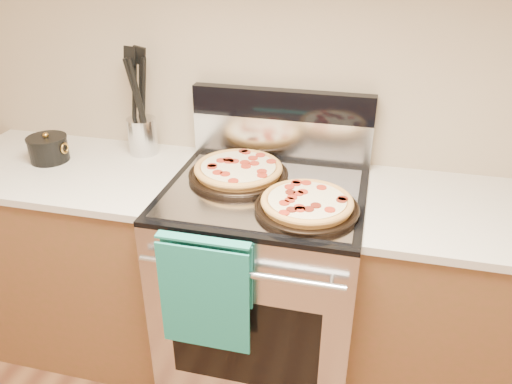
% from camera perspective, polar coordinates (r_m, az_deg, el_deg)
% --- Properties ---
extents(wall_back, '(4.00, 0.00, 4.00)m').
position_cam_1_polar(wall_back, '(2.08, 3.36, 15.32)').
color(wall_back, tan).
rests_on(wall_back, ground).
extents(range_body, '(0.76, 0.68, 0.90)m').
position_cam_1_polar(range_body, '(2.16, 0.91, -10.84)').
color(range_body, '#B7B7BC').
rests_on(range_body, ground).
extents(oven_window, '(0.56, 0.01, 0.40)m').
position_cam_1_polar(oven_window, '(1.91, -1.44, -16.93)').
color(oven_window, black).
rests_on(oven_window, range_body).
extents(cooktop, '(0.76, 0.68, 0.02)m').
position_cam_1_polar(cooktop, '(1.90, 1.02, 0.03)').
color(cooktop, black).
rests_on(cooktop, range_body).
extents(backsplash_lower, '(0.76, 0.06, 0.18)m').
position_cam_1_polar(backsplash_lower, '(2.14, 2.90, 6.17)').
color(backsplash_lower, silver).
rests_on(backsplash_lower, cooktop).
extents(backsplash_upper, '(0.76, 0.06, 0.12)m').
position_cam_1_polar(backsplash_upper, '(2.09, 3.00, 10.00)').
color(backsplash_upper, black).
rests_on(backsplash_upper, backsplash_lower).
extents(oven_handle, '(0.70, 0.03, 0.03)m').
position_cam_1_polar(oven_handle, '(1.66, -1.95, -9.25)').
color(oven_handle, silver).
rests_on(oven_handle, range_body).
extents(dish_towel, '(0.32, 0.05, 0.42)m').
position_cam_1_polar(dish_towel, '(1.75, -5.77, -11.26)').
color(dish_towel, '#176873').
rests_on(dish_towel, oven_handle).
extents(foil_sheet, '(0.70, 0.55, 0.01)m').
position_cam_1_polar(foil_sheet, '(1.87, 0.82, -0.03)').
color(foil_sheet, gray).
rests_on(foil_sheet, cooktop).
extents(cabinet_left, '(1.00, 0.62, 0.88)m').
position_cam_1_polar(cabinet_left, '(2.49, -19.21, -6.99)').
color(cabinet_left, brown).
rests_on(cabinet_left, ground).
extents(countertop_left, '(1.02, 0.64, 0.03)m').
position_cam_1_polar(countertop_left, '(2.28, -20.97, 2.50)').
color(countertop_left, beige).
rests_on(countertop_left, cabinet_left).
extents(cabinet_right, '(1.00, 0.62, 0.88)m').
position_cam_1_polar(cabinet_right, '(2.21, 24.52, -13.02)').
color(cabinet_right, brown).
rests_on(cabinet_right, ground).
extents(countertop_right, '(1.02, 0.64, 0.03)m').
position_cam_1_polar(countertop_right, '(1.97, 27.09, -2.81)').
color(countertop_right, beige).
rests_on(countertop_right, cabinet_right).
extents(pepperoni_pizza_back, '(0.44, 0.44, 0.05)m').
position_cam_1_polar(pepperoni_pizza_back, '(1.97, -2.02, 2.44)').
color(pepperoni_pizza_back, '#B37F36').
rests_on(pepperoni_pizza_back, foil_sheet).
extents(pepperoni_pizza_front, '(0.38, 0.38, 0.05)m').
position_cam_1_polar(pepperoni_pizza_front, '(1.75, 5.84, -1.39)').
color(pepperoni_pizza_front, '#B37F36').
rests_on(pepperoni_pizza_front, foil_sheet).
extents(utensil_crock, '(0.16, 0.16, 0.16)m').
position_cam_1_polar(utensil_crock, '(2.27, -12.82, 6.28)').
color(utensil_crock, silver).
rests_on(utensil_crock, countertop_left).
extents(saucepan, '(0.17, 0.17, 0.10)m').
position_cam_1_polar(saucepan, '(2.33, -22.62, 4.48)').
color(saucepan, black).
rests_on(saucepan, countertop_left).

